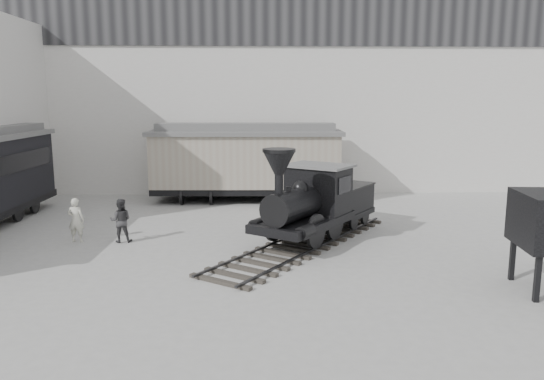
{
  "coord_description": "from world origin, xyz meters",
  "views": [
    {
      "loc": [
        -0.07,
        -15.31,
        5.33
      ],
      "look_at": [
        0.63,
        3.58,
        2.0
      ],
      "focal_mm": 35.0,
      "sensor_mm": 36.0,
      "label": 1
    }
  ],
  "objects_px": {
    "locomotive": "(313,206)",
    "visitor_b": "(121,220)",
    "boxcar": "(246,160)",
    "visitor_a": "(76,220)"
  },
  "relations": [
    {
      "from": "boxcar",
      "to": "visitor_b",
      "type": "relative_size",
      "value": 6.05
    },
    {
      "from": "boxcar",
      "to": "visitor_b",
      "type": "height_order",
      "value": "boxcar"
    },
    {
      "from": "locomotive",
      "to": "boxcar",
      "type": "xyz_separation_m",
      "value": [
        -2.6,
        7.94,
        0.79
      ]
    },
    {
      "from": "visitor_b",
      "to": "visitor_a",
      "type": "bearing_deg",
      "value": -7.95
    },
    {
      "from": "locomotive",
      "to": "visitor_b",
      "type": "bearing_deg",
      "value": -145.41
    },
    {
      "from": "visitor_b",
      "to": "boxcar",
      "type": "bearing_deg",
      "value": -125.54
    },
    {
      "from": "boxcar",
      "to": "locomotive",
      "type": "bearing_deg",
      "value": -70.11
    },
    {
      "from": "locomotive",
      "to": "visitor_a",
      "type": "relative_size",
      "value": 5.69
    },
    {
      "from": "locomotive",
      "to": "visitor_a",
      "type": "distance_m",
      "value": 8.82
    },
    {
      "from": "locomotive",
      "to": "visitor_b",
      "type": "relative_size",
      "value": 5.8
    }
  ]
}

